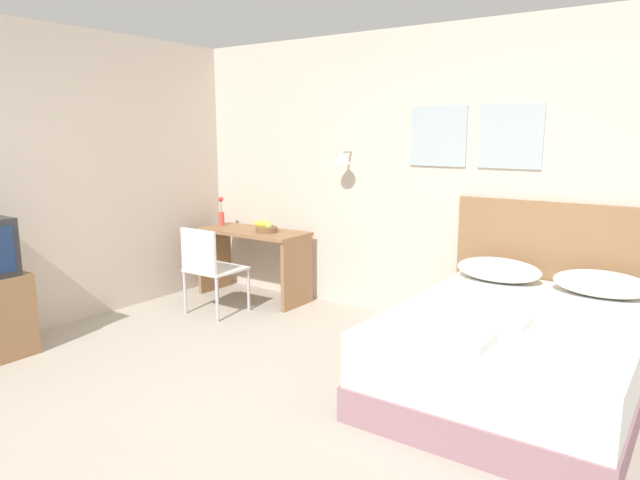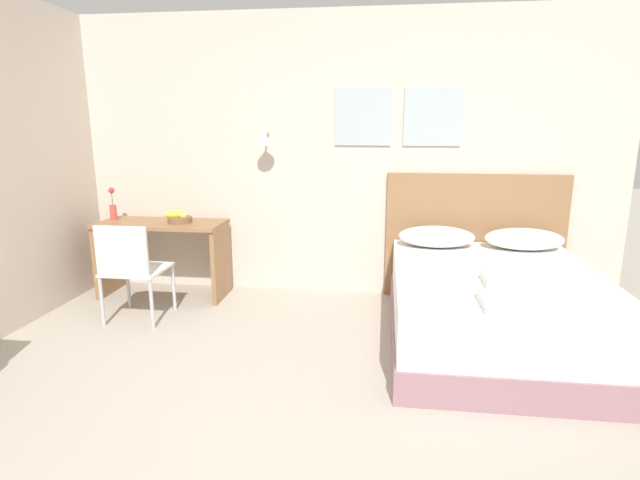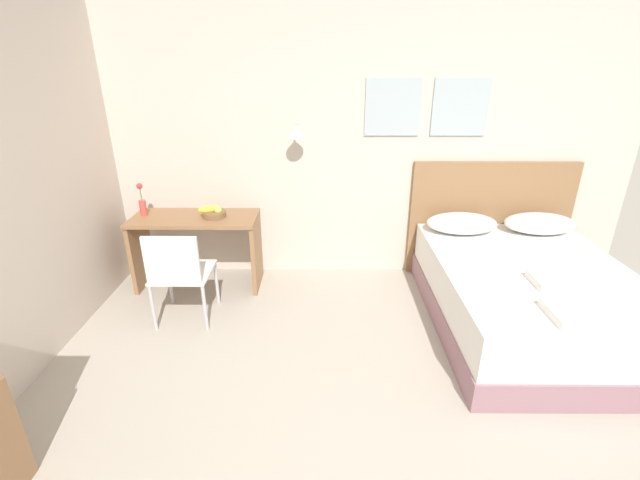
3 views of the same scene
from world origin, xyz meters
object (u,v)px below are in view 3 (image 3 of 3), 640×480
at_px(pillow_right, 540,223).
at_px(desk, 197,238).
at_px(desk_chair, 179,270).
at_px(fruit_bowl, 213,212).
at_px(folded_towel_mid_bed, 574,314).
at_px(folded_towel_near_foot, 553,281).
at_px(headboard, 489,219).
at_px(flower_vase, 142,203).
at_px(pillow_left, 462,223).
at_px(bed, 528,297).

xyz_separation_m(pillow_right, desk, (-3.32, -0.04, -0.14)).
height_order(desk_chair, fruit_bowl, desk_chair).
bearing_deg(pillow_right, folded_towel_mid_bed, -107.29).
bearing_deg(desk, folded_towel_near_foot, -19.12).
bearing_deg(headboard, folded_towel_mid_bed, -92.99).
distance_m(folded_towel_near_foot, flower_vase, 3.61).
xyz_separation_m(folded_towel_near_foot, desk_chair, (-2.91, 0.33, -0.09)).
relative_size(desk, desk_chair, 1.40).
xyz_separation_m(pillow_right, folded_towel_mid_bed, (-0.47, -1.50, -0.06)).
height_order(folded_towel_near_foot, fruit_bowl, fruit_bowl).
bearing_deg(pillow_right, flower_vase, 179.92).
height_order(headboard, folded_towel_near_foot, headboard).
bearing_deg(pillow_left, folded_towel_near_foot, -70.59).
xyz_separation_m(pillow_right, folded_towel_near_foot, (-0.38, -1.05, -0.06)).
xyz_separation_m(desk, desk_chair, (0.03, -0.69, -0.01)).
bearing_deg(folded_towel_mid_bed, pillow_right, 72.71).
distance_m(headboard, flower_vase, 3.46).
distance_m(headboard, pillow_left, 0.47).
xyz_separation_m(headboard, folded_towel_near_foot, (-0.00, -1.34, -0.00)).
bearing_deg(desk, headboard, 6.12).
relative_size(pillow_left, desk, 0.56).
bearing_deg(pillow_right, pillow_left, 180.00).
relative_size(headboard, folded_towel_mid_bed, 5.24).
height_order(folded_towel_mid_bed, flower_vase, flower_vase).
bearing_deg(headboard, flower_vase, -175.42).
bearing_deg(pillow_right, bed, -116.48).
relative_size(bed, flower_vase, 6.37).
distance_m(folded_towel_mid_bed, flower_vase, 3.68).
height_order(bed, folded_towel_near_foot, folded_towel_near_foot).
relative_size(headboard, pillow_right, 2.45).
bearing_deg(desk_chair, fruit_bowl, 77.03).
distance_m(desk, fruit_bowl, 0.32).
bearing_deg(bed, desk_chair, 179.37).
xyz_separation_m(pillow_left, folded_towel_mid_bed, (0.28, -1.50, -0.06)).
bearing_deg(pillow_left, desk, -179.22).
relative_size(headboard, fruit_bowl, 6.23).
bearing_deg(folded_towel_mid_bed, headboard, 87.01).
bearing_deg(folded_towel_mid_bed, fruit_bowl, 151.34).
height_order(desk, flower_vase, flower_vase).
distance_m(bed, folded_towel_mid_bed, 0.82).
height_order(pillow_right, folded_towel_near_foot, pillow_right).
relative_size(pillow_right, flower_vase, 2.13).
xyz_separation_m(folded_towel_mid_bed, fruit_bowl, (-2.66, 1.46, 0.18)).
bearing_deg(pillow_left, headboard, 36.81).
height_order(desk_chair, flower_vase, flower_vase).
height_order(pillow_left, fruit_bowl, fruit_bowl).
relative_size(pillow_left, flower_vase, 2.13).
distance_m(headboard, folded_towel_near_foot, 1.34).
xyz_separation_m(desk_chair, fruit_bowl, (0.15, 0.67, 0.27)).
relative_size(desk, fruit_bowl, 4.51).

